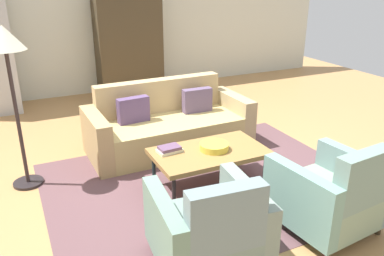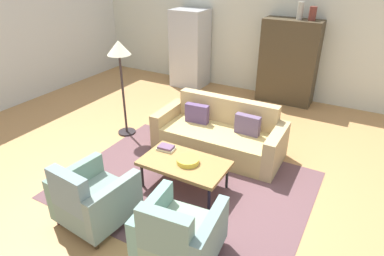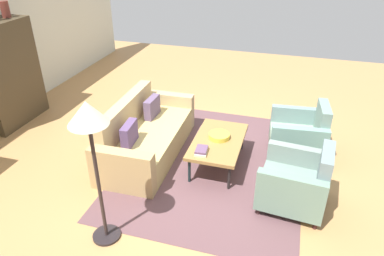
% 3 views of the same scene
% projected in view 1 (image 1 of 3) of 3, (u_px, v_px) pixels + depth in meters
% --- Properties ---
extents(ground_plane, '(11.55, 11.55, 0.00)m').
position_uv_depth(ground_plane, '(197.00, 174.00, 4.58)').
color(ground_plane, '#B4834F').
extents(wall_back, '(9.62, 0.12, 2.80)m').
position_uv_depth(wall_back, '(105.00, 17.00, 7.39)').
color(wall_back, silver).
rests_on(wall_back, ground).
extents(area_rug, '(3.40, 2.60, 0.01)m').
position_uv_depth(area_rug, '(207.00, 183.00, 4.38)').
color(area_rug, brown).
rests_on(area_rug, ground).
extents(couch, '(2.12, 0.94, 0.86)m').
position_uv_depth(couch, '(167.00, 126.00, 5.23)').
color(couch, tan).
rests_on(couch, ground).
extents(coffee_table, '(1.20, 0.70, 0.43)m').
position_uv_depth(coffee_table, '(209.00, 154.00, 4.20)').
color(coffee_table, black).
rests_on(coffee_table, ground).
extents(armchair_left, '(0.87, 0.87, 0.88)m').
position_uv_depth(armchair_left, '(210.00, 233.00, 2.99)').
color(armchair_left, '#342122').
rests_on(armchair_left, ground).
extents(armchair_right, '(0.87, 0.87, 0.88)m').
position_uv_depth(armchair_right, '(332.00, 197.00, 3.47)').
color(armchair_right, '#361F22').
rests_on(armchair_right, ground).
extents(fruit_bowl, '(0.31, 0.31, 0.07)m').
position_uv_depth(fruit_bowl, '(214.00, 147.00, 4.19)').
color(fruit_bowl, gold).
rests_on(fruit_bowl, coffee_table).
extents(book_stack, '(0.27, 0.19, 0.06)m').
position_uv_depth(book_stack, '(169.00, 149.00, 4.14)').
color(book_stack, beige).
rests_on(book_stack, coffee_table).
extents(cabinet, '(1.20, 0.51, 1.80)m').
position_uv_depth(cabinet, '(129.00, 46.00, 7.41)').
color(cabinet, '#3F3423').
rests_on(cabinet, ground).
extents(floor_lamp, '(0.40, 0.40, 1.72)m').
position_uv_depth(floor_lamp, '(6.00, 54.00, 3.85)').
color(floor_lamp, black).
rests_on(floor_lamp, ground).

